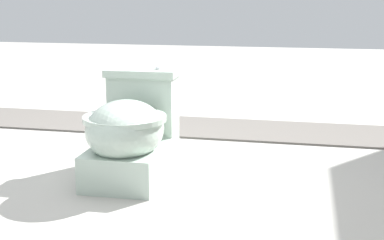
{
  "coord_description": "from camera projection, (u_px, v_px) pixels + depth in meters",
  "views": [
    {
      "loc": [
        2.31,
        0.86,
        0.87
      ],
      "look_at": [
        -0.09,
        0.35,
        0.3
      ],
      "focal_mm": 50.0,
      "sensor_mm": 36.0,
      "label": 1
    }
  ],
  "objects": [
    {
      "name": "ground_plane",
      "position": [
        118.0,
        181.0,
        2.58
      ],
      "size": [
        14.0,
        14.0,
        0.0
      ],
      "primitive_type": "plane",
      "color": "#A8A59E"
    },
    {
      "name": "toilet",
      "position": [
        132.0,
        133.0,
        2.6
      ],
      "size": [
        0.64,
        0.39,
        0.52
      ],
      "rotation": [
        0.0,
        0.0,
        0.01
      ],
      "color": "#B2C6B7",
      "rests_on": "ground"
    },
    {
      "name": "gravel_strip",
      "position": [
        247.0,
        130.0,
        3.53
      ],
      "size": [
        0.56,
        8.0,
        0.01
      ],
      "primitive_type": "cube",
      "color": "#605B56",
      "rests_on": "ground"
    }
  ]
}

